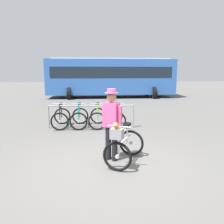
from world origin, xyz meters
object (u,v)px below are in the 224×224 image
at_px(racked_bike_teal, 79,118).
at_px(bus_distant, 111,76).
at_px(racked_bike_black, 61,118).
at_px(racked_bike_orange, 116,117).
at_px(racked_bike_lime, 98,117).
at_px(person_with_featured_bike, 112,122).
at_px(featured_bicycle, 123,144).

relative_size(racked_bike_teal, bus_distant, 0.11).
distance_m(racked_bike_black, racked_bike_orange, 2.10).
bearing_deg(racked_bike_lime, racked_bike_black, 175.80).
xyz_separation_m(racked_bike_black, person_with_featured_bike, (1.55, -3.50, 0.58)).
height_order(racked_bike_black, racked_bike_teal, same).
height_order(racked_bike_orange, person_with_featured_bike, person_with_featured_bike).
bearing_deg(racked_bike_black, racked_bike_lime, -4.20).
height_order(racked_bike_black, person_with_featured_bike, person_with_featured_bike).
relative_size(racked_bike_black, featured_bicycle, 0.86).
height_order(racked_bike_teal, featured_bicycle, featured_bicycle).
relative_size(racked_bike_black, racked_bike_lime, 0.94).
height_order(racked_bike_teal, person_with_featured_bike, person_with_featured_bike).
relative_size(racked_bike_orange, featured_bicycle, 0.89).
xyz_separation_m(racked_bike_teal, person_with_featured_bike, (0.86, -3.45, 0.58)).
relative_size(racked_bike_lime, person_with_featured_bike, 0.67).
bearing_deg(person_with_featured_bike, racked_bike_teal, 103.92).
distance_m(racked_bike_black, person_with_featured_bike, 3.88).
bearing_deg(bus_distant, racked_bike_teal, -102.85).
height_order(racked_bike_black, racked_bike_orange, same).
distance_m(racked_bike_orange, bus_distant, 10.20).
bearing_deg(racked_bike_teal, racked_bike_orange, -4.20).
relative_size(racked_bike_black, bus_distant, 0.11).
xyz_separation_m(racked_bike_teal, featured_bicycle, (1.08, -3.77, 0.12)).
bearing_deg(featured_bicycle, person_with_featured_bike, 125.58).
distance_m(racked_bike_black, bus_distant, 10.44).
bearing_deg(bus_distant, racked_bike_orange, -94.97).
bearing_deg(racked_bike_teal, featured_bicycle, -73.97).
bearing_deg(racked_bike_black, person_with_featured_bike, -66.08).
bearing_deg(racked_bike_lime, bus_distant, 81.07).
relative_size(featured_bicycle, person_with_featured_bike, 0.73).
relative_size(racked_bike_orange, person_with_featured_bike, 0.65).
bearing_deg(racked_bike_orange, bus_distant, 85.03).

